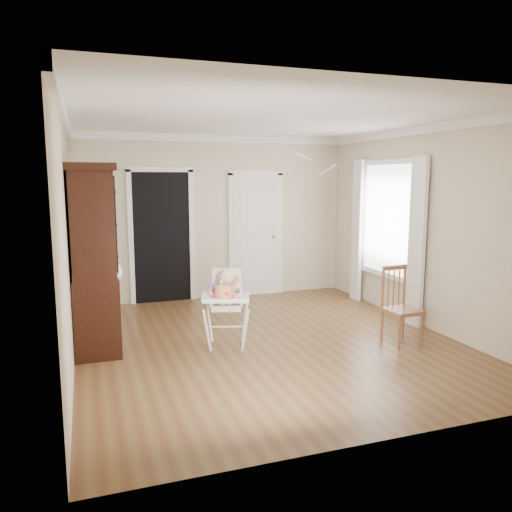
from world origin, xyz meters
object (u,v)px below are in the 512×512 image
object	(u,v)px
sippy_cup	(211,289)
china_cabinet	(94,257)
high_chair	(226,299)
cake	(224,292)
dining_chair	(401,308)

from	to	relation	value
sippy_cup	china_cabinet	world-z (taller)	china_cabinet
high_chair	china_cabinet	xyz separation A→B (m)	(-1.47, 0.54, 0.50)
cake	china_cabinet	xyz separation A→B (m)	(-1.38, 0.74, 0.37)
high_chair	sippy_cup	world-z (taller)	high_chair
sippy_cup	dining_chair	world-z (taller)	dining_chair
china_cabinet	dining_chair	bearing A→B (deg)	-17.64
high_chair	cake	distance (m)	0.25
cake	dining_chair	world-z (taller)	dining_chair
high_chair	dining_chair	size ratio (longest dim) A/B	1.00
cake	high_chair	bearing A→B (deg)	66.93
sippy_cup	dining_chair	distance (m)	2.31
cake	sippy_cup	bearing A→B (deg)	122.13
sippy_cup	china_cabinet	bearing A→B (deg)	156.09
high_chair	dining_chair	distance (m)	2.12
sippy_cup	dining_chair	size ratio (longest dim) A/B	0.17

